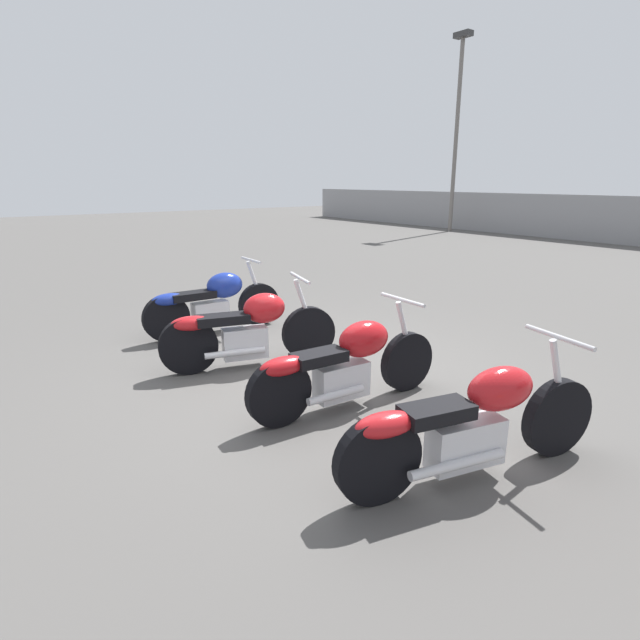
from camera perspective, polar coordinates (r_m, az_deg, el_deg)
The scene contains 6 objects.
ground_plane at distance 5.46m, azimuth 0.90°, elevation -6.40°, with size 60.00×60.00×0.00m, color #514F4C.
light_pole_left at distance 21.75m, azimuth 15.44°, elevation 21.36°, with size 0.70×0.35×7.43m.
motorcycle_slot_0 at distance 7.01m, azimuth -12.17°, elevation 2.02°, with size 0.58×1.97×0.98m.
motorcycle_slot_1 at distance 5.65m, azimuth -8.28°, elevation -1.10°, with size 0.82×1.96×1.00m.
motorcycle_slot_2 at distance 4.60m, azimuth 2.96°, elevation -5.07°, with size 0.60×2.05×0.97m.
motorcycle_slot_3 at distance 3.70m, azimuth 16.95°, elevation -11.26°, with size 0.77×2.14×0.98m.
Camera 1 is at (4.04, -3.04, 2.05)m, focal length 28.00 mm.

